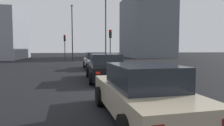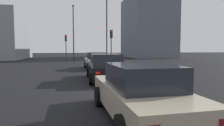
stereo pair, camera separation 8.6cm
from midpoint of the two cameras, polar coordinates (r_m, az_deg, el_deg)
The scene contains 9 objects.
ground_plane at distance 8.89m, azimuth 2.14°, elevation -8.88°, with size 160.00×160.00×0.20m, color black.
car_white_lead at distance 18.93m, azimuth -4.38°, elevation 0.61°, with size 4.45×2.10×1.54m.
car_black_second at distance 12.10m, azimuth -1.66°, elevation -1.28°, with size 4.85×2.17×1.57m.
car_beige_third at distance 5.51m, azimuth 8.26°, elevation -8.26°, with size 4.74×2.10×1.49m.
traffic_light_near_left at distance 22.87m, azimuth -0.09°, elevation 6.55°, with size 0.32×0.29×3.98m.
traffic_light_near_right at distance 30.42m, azimuth -12.76°, elevation 5.68°, with size 0.32×0.29×3.85m.
street_lamp_kerbside at distance 31.85m, azimuth -10.74°, elevation 9.48°, with size 0.56×0.36×8.47m.
street_lamp_far at distance 26.76m, azimuth -1.39°, elevation 10.44°, with size 0.56×0.36×8.34m.
building_facade_left at distance 46.19m, azimuth 9.83°, elevation 9.95°, with size 13.90×8.60×13.26m, color slate.
Camera 2 is at (-8.46, 1.86, 1.90)m, focal length 32.49 mm.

